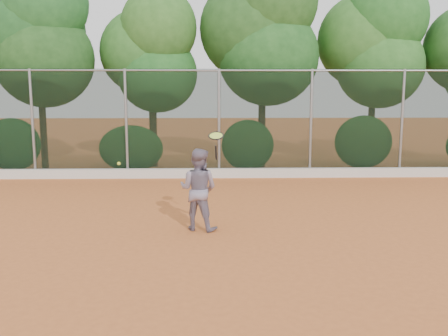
{
  "coord_description": "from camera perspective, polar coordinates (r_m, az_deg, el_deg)",
  "views": [
    {
      "loc": [
        -0.28,
        -9.21,
        2.89
      ],
      "look_at": [
        0.0,
        1.0,
        1.25
      ],
      "focal_mm": 40.0,
      "sensor_mm": 36.0,
      "label": 1
    }
  ],
  "objects": [
    {
      "name": "tennis_racket",
      "position": [
        10.01,
        -0.92,
        3.48
      ],
      "size": [
        0.35,
        0.33,
        0.58
      ],
      "color": "black",
      "rests_on": "ground"
    },
    {
      "name": "concrete_curb",
      "position": [
        16.26,
        -0.55,
        -0.58
      ],
      "size": [
        24.0,
        0.2,
        0.3
      ],
      "primitive_type": "cube",
      "color": "beige",
      "rests_on": "ground"
    },
    {
      "name": "foliage_backdrop",
      "position": [
        18.25,
        -2.46,
        13.86
      ],
      "size": [
        23.7,
        3.63,
        7.55
      ],
      "color": "#422819",
      "rests_on": "ground"
    },
    {
      "name": "chainlink_fence",
      "position": [
        16.24,
        -0.57,
        5.48
      ],
      "size": [
        24.09,
        0.09,
        3.5
      ],
      "color": "black",
      "rests_on": "ground"
    },
    {
      "name": "tennis_ball_in_flight",
      "position": [
        10.2,
        -11.93,
        0.51
      ],
      "size": [
        0.07,
        0.07,
        0.07
      ],
      "color": "yellow",
      "rests_on": "ground"
    },
    {
      "name": "ground",
      "position": [
        9.65,
        0.16,
        -8.3
      ],
      "size": [
        80.0,
        80.0,
        0.0
      ],
      "primitive_type": "plane",
      "color": "#C4642E",
      "rests_on": "ground"
    },
    {
      "name": "tennis_player",
      "position": [
        10.21,
        -2.95,
        -2.46
      ],
      "size": [
        0.99,
        0.88,
        1.68
      ],
      "primitive_type": "imported",
      "rotation": [
        0.0,
        0.0,
        2.78
      ],
      "color": "slate",
      "rests_on": "ground"
    }
  ]
}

